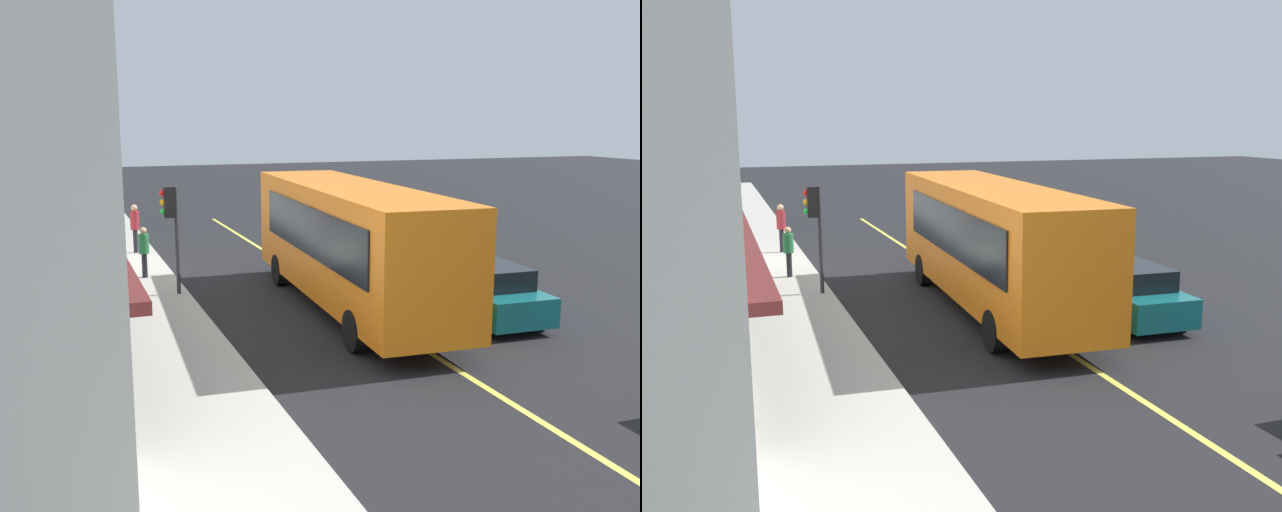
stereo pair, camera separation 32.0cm
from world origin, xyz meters
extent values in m
plane|color=black|center=(0.00, 0.00, 0.00)|extent=(120.00, 120.00, 0.00)
cube|color=#B2ADA3|center=(0.00, 5.80, 0.07)|extent=(80.00, 3.11, 0.15)
cube|color=#D8D14C|center=(0.00, 0.00, 0.00)|extent=(36.00, 0.16, 0.01)
cube|color=#4C1919|center=(-2.22, 7.11, 2.80)|extent=(15.20, 0.70, 0.20)
cube|color=black|center=(-2.22, 7.33, 1.50)|extent=(13.03, 0.08, 2.00)
cube|color=orange|center=(-1.31, 0.27, 2.00)|extent=(11.11, 3.07, 3.00)
cube|color=black|center=(4.13, -0.01, 2.36)|extent=(0.23, 2.10, 1.80)
cube|color=black|center=(-1.55, 1.56, 2.36)|extent=(8.79, 0.52, 1.32)
cube|color=black|center=(-1.68, -0.98, 2.36)|extent=(8.79, 0.52, 1.32)
cube|color=#0CF259|center=(4.20, -0.01, 3.25)|extent=(0.18, 1.90, 0.36)
cube|color=#2D2D33|center=(4.23, -0.01, 0.75)|extent=(0.28, 2.41, 0.40)
cylinder|color=black|center=(2.26, 1.22, 0.50)|extent=(1.01, 0.35, 1.00)
cylinder|color=black|center=(2.14, -1.04, 0.50)|extent=(1.01, 0.35, 1.00)
cylinder|color=black|center=(-4.77, 1.59, 0.50)|extent=(1.01, 0.35, 1.00)
cylinder|color=black|center=(-4.89, -0.67, 0.50)|extent=(1.01, 0.35, 1.00)
cylinder|color=#2D2D33|center=(1.64, 4.55, 1.75)|extent=(0.12, 0.12, 3.20)
cube|color=black|center=(1.64, 4.75, 2.90)|extent=(0.30, 0.30, 0.90)
sphere|color=red|center=(1.64, 4.92, 3.17)|extent=(0.18, 0.18, 0.18)
sphere|color=orange|center=(1.64, 4.92, 2.90)|extent=(0.18, 0.18, 0.18)
sphere|color=green|center=(1.64, 4.92, 2.63)|extent=(0.18, 0.18, 0.18)
cube|color=maroon|center=(6.30, -2.77, 0.60)|extent=(4.38, 1.99, 0.75)
cube|color=black|center=(6.45, -2.76, 1.25)|extent=(2.47, 1.62, 0.55)
cylinder|color=black|center=(4.92, -3.65, 0.32)|extent=(0.65, 0.25, 0.64)
cylinder|color=black|center=(4.85, -2.01, 0.32)|extent=(0.65, 0.25, 0.64)
cylinder|color=black|center=(7.76, -3.52, 0.32)|extent=(0.65, 0.25, 0.64)
cylinder|color=black|center=(7.68, -1.88, 0.32)|extent=(0.65, 0.25, 0.64)
cube|color=#14666B|center=(-3.31, -2.77, 0.60)|extent=(4.36, 1.95, 0.75)
cube|color=black|center=(-3.46, -2.77, 1.25)|extent=(2.46, 1.59, 0.55)
cylinder|color=black|center=(-1.86, -2.00, 0.32)|extent=(0.65, 0.24, 0.64)
cylinder|color=black|center=(-1.92, -3.64, 0.32)|extent=(0.65, 0.24, 0.64)
cylinder|color=black|center=(-4.70, -1.90, 0.32)|extent=(0.65, 0.24, 0.64)
cylinder|color=black|center=(-4.75, -3.54, 0.32)|extent=(0.65, 0.24, 0.64)
cylinder|color=black|center=(8.83, 4.99, 0.60)|extent=(0.18, 0.18, 0.90)
cylinder|color=maroon|center=(8.83, 4.99, 1.41)|extent=(0.34, 0.34, 0.71)
sphere|color=tan|center=(8.83, 4.99, 1.89)|extent=(0.25, 0.25, 0.25)
cylinder|color=black|center=(4.24, 5.22, 0.55)|extent=(0.18, 0.18, 0.80)
cylinder|color=#26723F|center=(4.24, 5.22, 1.27)|extent=(0.34, 0.34, 0.64)
sphere|color=tan|center=(4.24, 5.22, 1.70)|extent=(0.22, 0.22, 0.22)
camera|label=1|loc=(-19.55, 7.95, 5.38)|focal=40.76mm
camera|label=2|loc=(-19.66, 7.64, 5.38)|focal=40.76mm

